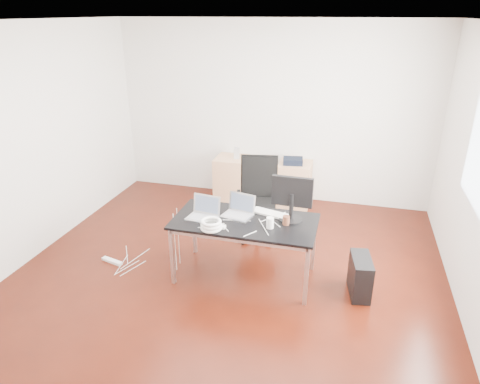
% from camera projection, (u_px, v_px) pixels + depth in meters
% --- Properties ---
extents(room_shell, '(5.00, 5.00, 5.00)m').
position_uv_depth(room_shell, '(230.00, 164.00, 4.49)').
color(room_shell, '#320D05').
rests_on(room_shell, ground).
extents(desk, '(1.60, 0.80, 0.73)m').
position_uv_depth(desk, '(245.00, 225.00, 4.79)').
color(desk, black).
rests_on(desk, ground).
extents(office_chair, '(0.55, 0.57, 1.08)m').
position_uv_depth(office_chair, '(258.00, 194.00, 5.77)').
color(office_chair, black).
rests_on(office_chair, ground).
extents(filing_cabinet_left, '(0.50, 0.50, 0.70)m').
position_uv_depth(filing_cabinet_left, '(232.00, 178.00, 7.03)').
color(filing_cabinet_left, tan).
rests_on(filing_cabinet_left, ground).
extents(filing_cabinet_right, '(0.50, 0.50, 0.70)m').
position_uv_depth(filing_cabinet_right, '(294.00, 184.00, 6.78)').
color(filing_cabinet_right, tan).
rests_on(filing_cabinet_right, ground).
extents(pc_tower, '(0.27, 0.48, 0.44)m').
position_uv_depth(pc_tower, '(360.00, 276.00, 4.65)').
color(pc_tower, black).
rests_on(pc_tower, ground).
extents(wastebasket, '(0.31, 0.31, 0.28)m').
position_uv_depth(wastebasket, '(253.00, 193.00, 6.97)').
color(wastebasket, black).
rests_on(wastebasket, ground).
extents(power_strip, '(0.31, 0.13, 0.04)m').
position_uv_depth(power_strip, '(112.00, 261.00, 5.31)').
color(power_strip, white).
rests_on(power_strip, ground).
extents(laptop_left, '(0.36, 0.29, 0.23)m').
position_uv_depth(laptop_left, '(204.00, 213.00, 4.82)').
color(laptop_left, silver).
rests_on(laptop_left, desk).
extents(laptop_right, '(0.38, 0.32, 0.23)m').
position_uv_depth(laptop_right, '(239.00, 211.00, 4.87)').
color(laptop_right, silver).
rests_on(laptop_right, desk).
extents(monitor, '(0.45, 0.26, 0.51)m').
position_uv_depth(monitor, '(292.00, 196.00, 4.67)').
color(monitor, black).
rests_on(monitor, desk).
extents(keyboard, '(0.46, 0.25, 0.02)m').
position_uv_depth(keyboard, '(270.00, 213.00, 4.90)').
color(keyboard, white).
rests_on(keyboard, desk).
extents(cup_white, '(0.10, 0.10, 0.12)m').
position_uv_depth(cup_white, '(270.00, 223.00, 4.58)').
color(cup_white, white).
rests_on(cup_white, desk).
extents(cup_brown, '(0.09, 0.09, 0.10)m').
position_uv_depth(cup_brown, '(286.00, 220.00, 4.65)').
color(cup_brown, brown).
rests_on(cup_brown, desk).
extents(cable_coil, '(0.24, 0.24, 0.11)m').
position_uv_depth(cable_coil, '(211.00, 225.00, 4.55)').
color(cable_coil, white).
rests_on(cable_coil, desk).
extents(power_adapter, '(0.07, 0.07, 0.03)m').
position_uv_depth(power_adapter, '(222.00, 227.00, 4.59)').
color(power_adapter, white).
rests_on(power_adapter, desk).
extents(speaker, '(0.10, 0.09, 0.18)m').
position_uv_depth(speaker, '(237.00, 153.00, 6.83)').
color(speaker, '#9E9E9E').
rests_on(speaker, filing_cabinet_left).
extents(navy_garment, '(0.33, 0.28, 0.09)m').
position_uv_depth(navy_garment, '(293.00, 161.00, 6.60)').
color(navy_garment, black).
rests_on(navy_garment, filing_cabinet_right).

